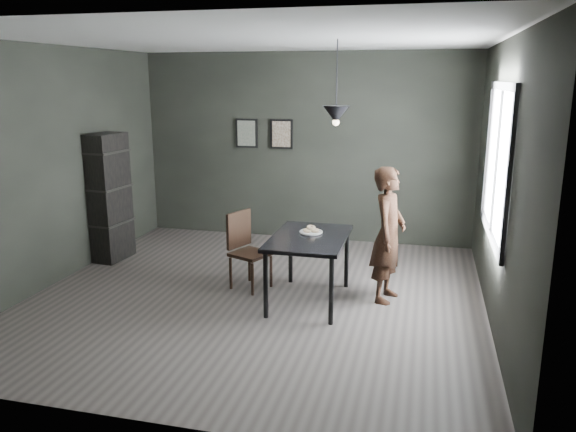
% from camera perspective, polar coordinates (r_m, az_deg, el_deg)
% --- Properties ---
extents(ground, '(5.00, 5.00, 0.00)m').
position_cam_1_polar(ground, '(6.47, -3.15, -8.12)').
color(ground, '#373230').
rests_on(ground, ground).
extents(back_wall, '(5.00, 0.10, 2.80)m').
position_cam_1_polar(back_wall, '(8.48, 1.71, 6.94)').
color(back_wall, black).
rests_on(back_wall, ground).
extents(ceiling, '(5.00, 5.00, 0.02)m').
position_cam_1_polar(ceiling, '(6.01, -3.52, 17.47)').
color(ceiling, silver).
rests_on(ceiling, ground).
extents(window_assembly, '(0.04, 1.96, 1.56)m').
position_cam_1_polar(window_assembly, '(6.02, 20.46, 5.18)').
color(window_assembly, white).
rests_on(window_assembly, ground).
extents(cafe_table, '(0.80, 1.20, 0.75)m').
position_cam_1_polar(cafe_table, '(6.10, 2.17, -2.78)').
color(cafe_table, black).
rests_on(cafe_table, ground).
extents(white_plate, '(0.23, 0.23, 0.01)m').
position_cam_1_polar(white_plate, '(6.21, 2.36, -1.69)').
color(white_plate, silver).
rests_on(white_plate, cafe_table).
extents(donut_pile, '(0.18, 0.14, 0.08)m').
position_cam_1_polar(donut_pile, '(6.20, 2.36, -1.38)').
color(donut_pile, '#F6E2BF').
rests_on(donut_pile, white_plate).
extents(woman, '(0.46, 0.61, 1.50)m').
position_cam_1_polar(woman, '(6.23, 10.16, -1.89)').
color(woman, black).
rests_on(woman, ground).
extents(wood_chair, '(0.51, 0.51, 0.91)m').
position_cam_1_polar(wood_chair, '(6.60, -4.37, -2.94)').
color(wood_chair, black).
rests_on(wood_chair, ground).
extents(shelf_unit, '(0.37, 0.60, 1.72)m').
position_cam_1_polar(shelf_unit, '(7.91, -17.66, 1.81)').
color(shelf_unit, black).
rests_on(shelf_unit, ground).
extents(pendant_lamp, '(0.28, 0.28, 0.86)m').
position_cam_1_polar(pendant_lamp, '(5.91, 4.90, 10.25)').
color(pendant_lamp, black).
rests_on(pendant_lamp, ground).
extents(framed_print_left, '(0.34, 0.04, 0.44)m').
position_cam_1_polar(framed_print_left, '(8.66, -4.22, 8.39)').
color(framed_print_left, black).
rests_on(framed_print_left, ground).
extents(framed_print_right, '(0.34, 0.04, 0.44)m').
position_cam_1_polar(framed_print_right, '(8.51, -0.66, 8.33)').
color(framed_print_right, black).
rests_on(framed_print_right, ground).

